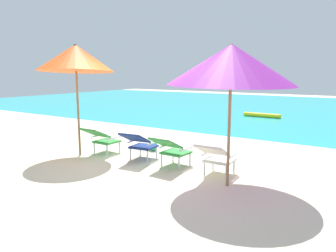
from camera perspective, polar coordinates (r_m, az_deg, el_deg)
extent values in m
plane|color=beige|center=(10.40, 10.53, -1.40)|extent=(40.00, 40.00, 0.00)
cube|color=#28B2B7|center=(18.61, 20.91, 2.94)|extent=(40.00, 18.00, 0.01)
cylinder|color=yellow|center=(14.55, 16.34, 1.87)|extent=(1.60, 0.18, 0.18)
cube|color=#338E3D|center=(7.97, -10.82, -2.71)|extent=(0.53, 0.51, 0.04)
cube|color=#338E3D|center=(7.67, -12.81, -1.21)|extent=(0.53, 0.52, 0.27)
cylinder|color=silver|center=(8.30, -10.84, -3.28)|extent=(0.04, 0.04, 0.26)
cylinder|color=silver|center=(8.00, -8.61, -3.70)|extent=(0.04, 0.04, 0.26)
cylinder|color=silver|center=(8.02, -12.96, -3.81)|extent=(0.04, 0.04, 0.26)
cylinder|color=silver|center=(7.71, -10.73, -4.27)|extent=(0.04, 0.04, 0.26)
cube|color=silver|center=(8.13, -12.15, -1.65)|extent=(0.04, 0.50, 0.03)
cube|color=silver|center=(7.77, -9.49, -2.09)|extent=(0.04, 0.50, 0.03)
cube|color=navy|center=(7.31, -4.36, -3.68)|extent=(0.57, 0.56, 0.04)
cube|color=navy|center=(6.95, -5.94, -2.13)|extent=(0.58, 0.57, 0.27)
cylinder|color=silver|center=(7.63, -4.96, -4.28)|extent=(0.04, 0.04, 0.26)
cylinder|color=silver|center=(7.42, -2.05, -4.66)|extent=(0.04, 0.04, 0.26)
cylinder|color=silver|center=(7.29, -6.69, -4.97)|extent=(0.04, 0.04, 0.26)
cylinder|color=silver|center=(7.06, -3.68, -5.40)|extent=(0.04, 0.04, 0.26)
cube|color=silver|center=(7.42, -6.10, -2.56)|extent=(0.09, 0.50, 0.03)
cube|color=silver|center=(7.16, -2.58, -2.96)|extent=(0.09, 0.50, 0.03)
cube|color=#338E3D|center=(6.77, 1.41, -4.73)|extent=(0.54, 0.52, 0.04)
cube|color=#338E3D|center=(6.42, -0.42, -3.06)|extent=(0.54, 0.54, 0.27)
cylinder|color=silver|center=(7.10, 0.89, -5.31)|extent=(0.04, 0.04, 0.26)
cylinder|color=silver|center=(6.87, 3.93, -5.85)|extent=(0.04, 0.04, 0.26)
cylinder|color=silver|center=(6.77, -1.15, -6.05)|extent=(0.04, 0.04, 0.26)
cylinder|color=silver|center=(6.52, 1.97, -6.66)|extent=(0.04, 0.04, 0.26)
cube|color=silver|center=(6.89, -0.37, -3.46)|extent=(0.05, 0.50, 0.03)
cube|color=silver|center=(6.60, 3.29, -4.04)|extent=(0.05, 0.50, 0.03)
cube|color=silver|center=(6.28, 9.12, -6.01)|extent=(0.54, 0.52, 0.04)
cube|color=silver|center=(5.88, 7.85, -4.33)|extent=(0.54, 0.53, 0.27)
cylinder|color=silver|center=(6.59, 7.99, -6.59)|extent=(0.04, 0.04, 0.26)
cylinder|color=silver|center=(6.44, 11.62, -7.08)|extent=(0.04, 0.04, 0.26)
cylinder|color=silver|center=(6.22, 6.46, -7.54)|extent=(0.04, 0.04, 0.26)
cylinder|color=silver|center=(6.06, 10.28, -8.10)|extent=(0.04, 0.04, 0.26)
cube|color=silver|center=(6.35, 6.97, -4.67)|extent=(0.05, 0.50, 0.03)
cube|color=silver|center=(6.16, 11.40, -5.22)|extent=(0.05, 0.50, 0.03)
cylinder|color=olive|center=(7.79, -15.64, 2.17)|extent=(0.05, 0.05, 1.99)
cone|color=#EA5619|center=(7.74, -16.08, 11.56)|extent=(2.32, 2.34, 0.72)
sphere|color=#4C3823|center=(7.75, -16.17, 13.58)|extent=(0.07, 0.07, 0.07)
cylinder|color=olive|center=(5.53, 10.74, -1.72)|extent=(0.05, 0.05, 1.77)
cone|color=purple|center=(5.43, 11.14, 10.65)|extent=(2.91, 2.91, 0.71)
sphere|color=#4C3823|center=(5.45, 11.24, 13.81)|extent=(0.07, 0.07, 0.07)
sphere|color=#1E9E60|center=(8.05, -2.69, -3.60)|extent=(0.24, 0.24, 0.24)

